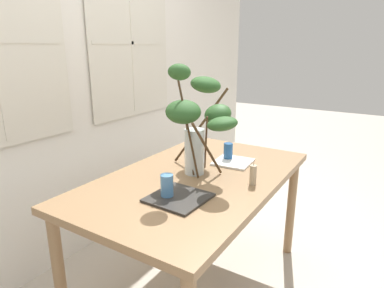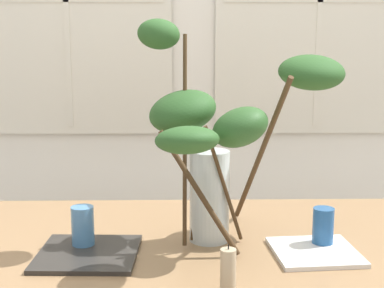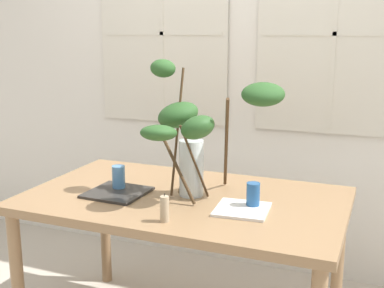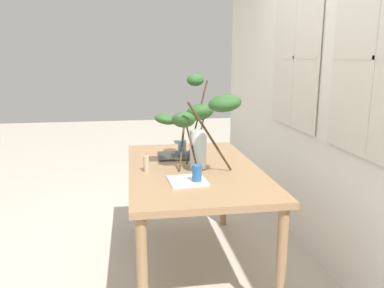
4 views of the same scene
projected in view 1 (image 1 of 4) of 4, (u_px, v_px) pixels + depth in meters
ground at (196, 286)px, 2.18m from camera, size 14.00×14.00×0.00m
back_wall_with_windows at (72, 72)px, 2.33m from camera, size 5.32×0.14×2.66m
dining_table at (196, 188)px, 1.99m from camera, size 1.53×0.91×0.78m
vase_with_branches at (199, 115)px, 1.93m from camera, size 0.65×0.56×0.66m
drinking_glass_blue_left at (167, 186)px, 1.65m from camera, size 0.06×0.06×0.12m
drinking_glass_blue_right at (228, 152)px, 2.21m from camera, size 0.06×0.06×0.12m
plate_square_left at (179, 198)px, 1.66m from camera, size 0.28×0.28×0.01m
plate_square_right at (233, 162)px, 2.17m from camera, size 0.25×0.25×0.01m
pillar_candle at (253, 175)px, 1.82m from camera, size 0.04×0.04×0.12m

